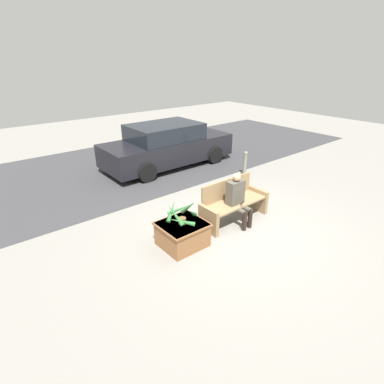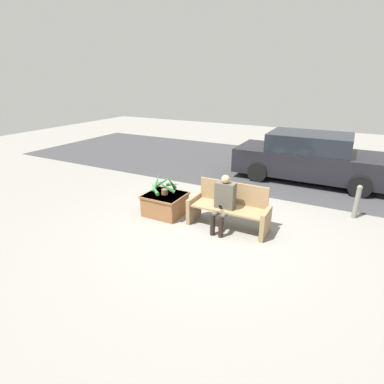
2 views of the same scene
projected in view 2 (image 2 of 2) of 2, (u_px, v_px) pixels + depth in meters
name	position (u px, v px, depth m)	size (l,w,h in m)	color
ground_plane	(212.00, 230.00, 6.42)	(30.00, 30.00, 0.00)	gray
road_surface	(273.00, 167.00, 10.88)	(20.00, 6.00, 0.01)	#38383A
bench	(229.00, 208.00, 6.42)	(1.73, 0.60, 0.95)	#8C704C
person_seated	(224.00, 201.00, 6.20)	(0.41, 0.57, 1.21)	#4C473D
planter_box	(165.00, 203.00, 7.07)	(0.90, 0.84, 0.50)	brown
potted_plant	(164.00, 185.00, 6.92)	(0.72, 0.74, 0.51)	brown
parked_car	(310.00, 158.00, 9.30)	(4.57, 1.98, 1.48)	black
bollard_post	(357.00, 201.00, 6.83)	(0.12, 0.12, 0.80)	slate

